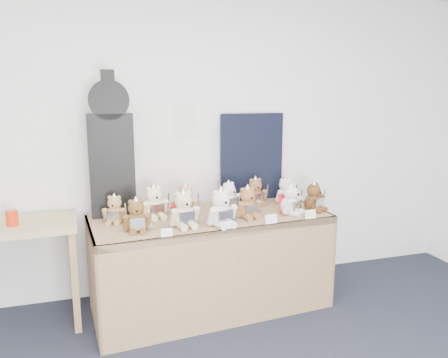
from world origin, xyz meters
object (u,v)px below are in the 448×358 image
object	(u,v)px
guitar_case	(111,147)
teddy_back_left	(154,203)
teddy_front_right	(248,204)
teddy_back_centre_left	(186,201)
teddy_front_far_left	(137,217)
teddy_back_right	(255,193)
teddy_back_end	(285,192)
display_table	(214,238)
red_cup	(12,218)
teddy_back_centre_right	(229,197)
teddy_front_far_right	(291,200)
side_table	(7,241)
teddy_front_left	(184,211)
teddy_front_centre	(221,209)
teddy_front_end	(314,198)
teddy_back_far_left	(115,210)

from	to	relation	value
guitar_case	teddy_back_left	distance (m)	0.57
teddy_front_right	teddy_back_centre_left	size ratio (longest dim) A/B	1.02
teddy_front_far_left	teddy_back_right	distance (m)	1.19
teddy_back_centre_left	teddy_back_end	xyz separation A→B (m)	(0.94, 0.09, -0.01)
display_table	red_cup	xyz separation A→B (m)	(-1.50, 0.17, 0.26)
teddy_back_left	teddy_back_centre_right	world-z (taller)	teddy_back_left
guitar_case	teddy_front_right	xyz separation A→B (m)	(1.03, -0.36, -0.46)
teddy_back_centre_left	teddy_front_far_right	bearing A→B (deg)	-5.58
teddy_front_far_right	teddy_back_right	distance (m)	0.41
teddy_front_far_left	teddy_back_right	size ratio (longest dim) A/B	1.00
display_table	teddy_back_centre_right	size ratio (longest dim) A/B	7.12
teddy_back_centre_left	teddy_back_right	world-z (taller)	teddy_back_centre_left
side_table	display_table	bearing A→B (deg)	-9.75
teddy_front_left	side_table	bearing A→B (deg)	155.91
teddy_back_end	teddy_back_centre_left	bearing A→B (deg)	-179.01
teddy_front_right	teddy_back_centre_right	size ratio (longest dim) A/B	1.03
teddy_front_right	teddy_front_far_right	world-z (taller)	teddy_front_far_right
teddy_front_centre	teddy_back_left	bearing A→B (deg)	128.43
teddy_front_end	teddy_back_centre_right	xyz separation A→B (m)	(-0.69, 0.23, 0.00)
teddy_back_right	teddy_back_far_left	world-z (taller)	teddy_back_right
teddy_back_left	teddy_back_end	size ratio (longest dim) A/B	1.13
teddy_back_left	guitar_case	bearing A→B (deg)	142.71
side_table	teddy_back_centre_left	world-z (taller)	teddy_back_centre_left
teddy_back_right	teddy_front_far_left	bearing A→B (deg)	-161.99
teddy_back_left	red_cup	bearing A→B (deg)	167.02
display_table	teddy_front_end	size ratio (longest dim) A/B	7.24
teddy_back_far_left	red_cup	bearing A→B (deg)	-167.98
teddy_front_end	teddy_back_left	size ratio (longest dim) A/B	0.92
teddy_front_far_left	teddy_back_left	distance (m)	0.36
teddy_front_right	teddy_back_centre_right	bearing A→B (deg)	97.02
display_table	teddy_front_centre	xyz separation A→B (m)	(0.00, -0.20, 0.30)
teddy_front_right	teddy_back_left	world-z (taller)	teddy_back_left
teddy_back_left	teddy_back_centre_left	xyz separation A→B (m)	(0.26, 0.03, -0.01)
side_table	teddy_front_end	distance (m)	2.46
teddy_front_far_right	teddy_back_centre_right	xyz separation A→B (m)	(-0.45, 0.27, -0.00)
teddy_front_left	teddy_back_end	size ratio (longest dim) A/B	1.19
teddy_front_end	teddy_back_left	bearing A→B (deg)	147.22
display_table	guitar_case	world-z (taller)	guitar_case
side_table	guitar_case	bearing A→B (deg)	4.63
red_cup	teddy_back_far_left	xyz separation A→B (m)	(0.74, -0.06, 0.01)
side_table	teddy_back_centre_left	size ratio (longest dim) A/B	3.63
teddy_front_end	teddy_back_right	world-z (taller)	teddy_back_right
red_cup	teddy_front_centre	world-z (taller)	teddy_front_centre
display_table	guitar_case	bearing A→B (deg)	153.88
teddy_front_centre	teddy_back_centre_right	size ratio (longest dim) A/B	1.16
teddy_back_end	side_table	bearing A→B (deg)	177.62
guitar_case	teddy_back_far_left	size ratio (longest dim) A/B	4.67
teddy_front_end	teddy_back_centre_right	size ratio (longest dim) A/B	0.98
teddy_back_right	teddy_back_left	bearing A→B (deg)	-175.53
teddy_front_centre	teddy_back_end	size ratio (longest dim) A/B	1.23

